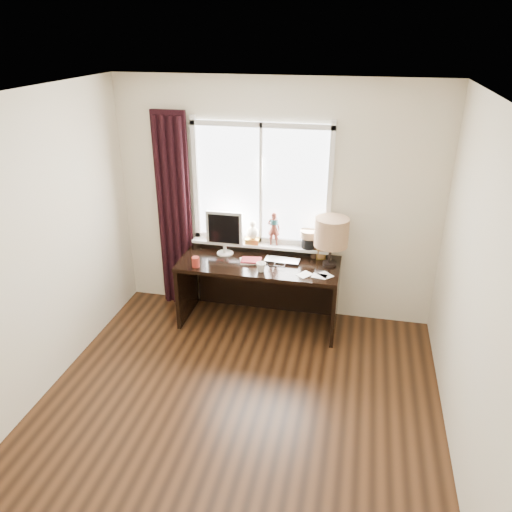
% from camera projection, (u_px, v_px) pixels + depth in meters
% --- Properties ---
extents(floor, '(3.50, 4.00, 0.00)m').
position_uv_depth(floor, '(230.00, 427.00, 4.14)').
color(floor, '#472713').
rests_on(floor, ground).
extents(ceiling, '(3.50, 4.00, 0.00)m').
position_uv_depth(ceiling, '(221.00, 103.00, 3.05)').
color(ceiling, white).
rests_on(ceiling, wall_back).
extents(wall_back, '(3.50, 0.00, 2.60)m').
position_uv_depth(wall_back, '(275.00, 203.00, 5.37)').
color(wall_back, beige).
rests_on(wall_back, ground).
extents(wall_left, '(0.00, 4.00, 2.60)m').
position_uv_depth(wall_left, '(12.00, 267.00, 3.93)').
color(wall_left, beige).
rests_on(wall_left, ground).
extents(wall_right, '(0.00, 4.00, 2.60)m').
position_uv_depth(wall_right, '(484.00, 317.00, 3.26)').
color(wall_right, beige).
rests_on(wall_right, ground).
extents(laptop, '(0.38, 0.26, 0.03)m').
position_uv_depth(laptop, '(283.00, 261.00, 5.29)').
color(laptop, silver).
rests_on(laptop, desk).
extents(mug, '(0.13, 0.12, 0.10)m').
position_uv_depth(mug, '(261.00, 267.00, 5.08)').
color(mug, white).
rests_on(mug, desk).
extents(red_cup, '(0.08, 0.08, 0.11)m').
position_uv_depth(red_cup, '(196.00, 262.00, 5.17)').
color(red_cup, maroon).
rests_on(red_cup, desk).
extents(window, '(1.52, 0.20, 1.40)m').
position_uv_depth(window, '(263.00, 203.00, 5.35)').
color(window, white).
rests_on(window, ground).
extents(curtain, '(0.38, 0.09, 2.25)m').
position_uv_depth(curtain, '(174.00, 214.00, 5.58)').
color(curtain, black).
rests_on(curtain, floor).
extents(desk, '(1.70, 0.70, 0.75)m').
position_uv_depth(desk, '(261.00, 279.00, 5.48)').
color(desk, black).
rests_on(desk, floor).
extents(monitor, '(0.40, 0.18, 0.49)m').
position_uv_depth(monitor, '(224.00, 230.00, 5.37)').
color(monitor, beige).
rests_on(monitor, desk).
extents(notebook_stack, '(0.25, 0.21, 0.03)m').
position_uv_depth(notebook_stack, '(251.00, 261.00, 5.29)').
color(notebook_stack, beige).
rests_on(notebook_stack, desk).
extents(brush_holder, '(0.09, 0.09, 0.25)m').
position_uv_depth(brush_holder, '(315.00, 252.00, 5.39)').
color(brush_holder, black).
rests_on(brush_holder, desk).
extents(icon_frame, '(0.10, 0.04, 0.13)m').
position_uv_depth(icon_frame, '(321.00, 254.00, 5.33)').
color(icon_frame, gold).
rests_on(icon_frame, desk).
extents(table_lamp, '(0.35, 0.35, 0.52)m').
position_uv_depth(table_lamp, '(331.00, 233.00, 5.08)').
color(table_lamp, black).
rests_on(table_lamp, desk).
extents(loose_papers, '(0.39, 0.22, 0.00)m').
position_uv_depth(loose_papers, '(316.00, 275.00, 5.01)').
color(loose_papers, white).
rests_on(loose_papers, desk).
extents(desk_cables, '(0.16, 0.27, 0.01)m').
position_uv_depth(desk_cables, '(275.00, 261.00, 5.31)').
color(desk_cables, black).
rests_on(desk_cables, desk).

